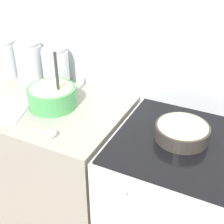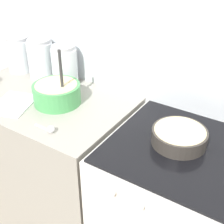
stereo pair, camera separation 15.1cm
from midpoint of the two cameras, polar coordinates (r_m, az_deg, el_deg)
The scene contains 10 objects.
wall_back at distance 1.66m, azimuth 9.88°, elevation 12.16°, with size 4.97×0.05×2.40m.
countertop_cabinet at distance 2.02m, azimuth -9.16°, elevation -8.60°, with size 0.98×0.62×0.89m.
stove at distance 1.71m, azimuth 14.88°, elevation -18.71°, with size 0.74×0.64×0.89m.
mixing_bowl at distance 1.68m, azimuth -7.54°, elevation 3.52°, with size 0.25×0.25×0.31m.
baking_pan at distance 1.42m, azimuth 15.23°, elevation -4.40°, with size 0.24×0.24×0.07m.
storage_jar_left at distance 2.12m, azimuth -14.58°, elevation 9.81°, with size 0.16×0.16×0.22m.
storage_jar_middle at distance 1.98m, azimuth -10.71°, elevation 9.08°, with size 0.16×0.16×0.24m.
storage_jar_right at distance 1.87m, azimuth -6.31°, elevation 7.94°, with size 0.15×0.15×0.24m.
recipe_page at distance 1.74m, azimuth -15.27°, elevation 1.37°, with size 0.26×0.30×0.01m.
measuring_spoon at distance 1.47m, azimuth -8.57°, elevation -3.17°, with size 0.12×0.04×0.04m.
Camera 2 is at (0.67, -0.76, 1.73)m, focal length 50.00 mm.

